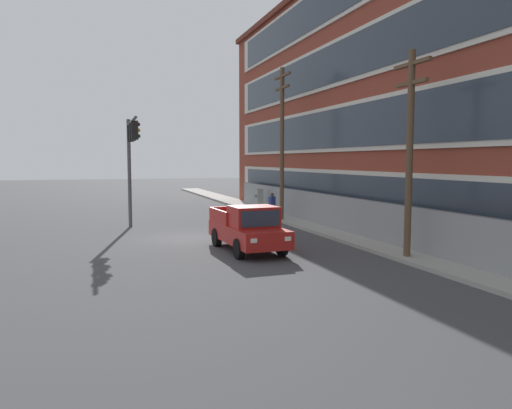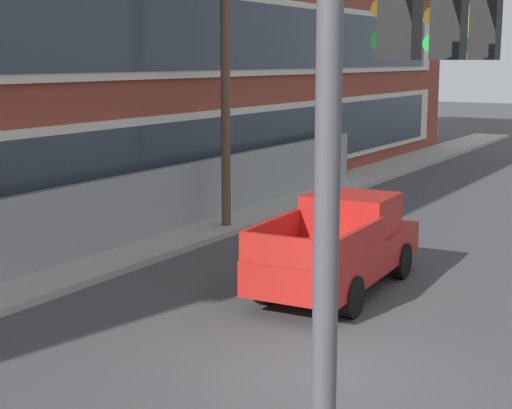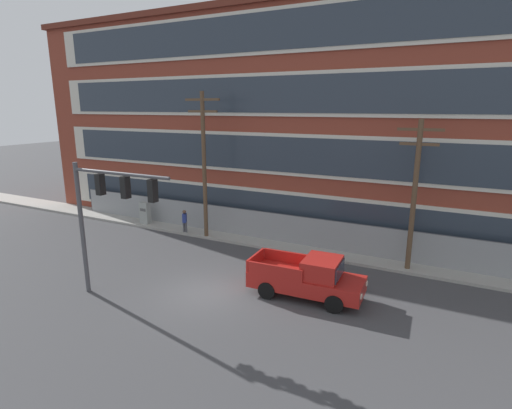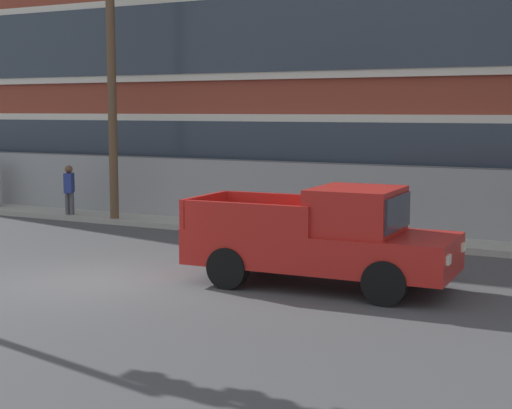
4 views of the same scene
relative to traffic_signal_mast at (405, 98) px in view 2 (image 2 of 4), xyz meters
The scene contains 5 objects.
ground_plane 6.00m from the traffic_signal_mast, 34.81° to the left, with size 160.00×160.00×0.00m, color #424244.
chain_link_fence 11.58m from the traffic_signal_mast, 67.44° to the left, with size 34.75×0.06×1.95m.
traffic_signal_mast is the anchor object (origin of this frame).
pickup_truck_red 9.41m from the traffic_signal_mast, 28.18° to the left, with size 5.23×2.23×1.94m.
utility_pole_midblock 14.67m from the traffic_signal_mast, 39.41° to the left, with size 2.15×0.26×7.84m.
Camera 2 is at (-10.27, -4.84, 4.77)m, focal length 55.00 mm.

